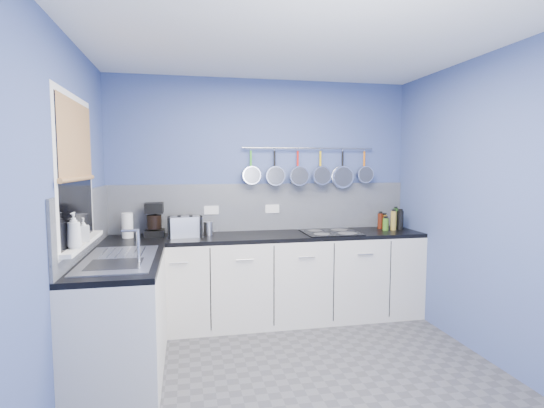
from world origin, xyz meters
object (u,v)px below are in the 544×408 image
object	(u,v)px
soap_bottle_b	(83,230)
paper_towel	(127,225)
soap_bottle_a	(74,230)
hob	(331,232)
toaster	(185,227)
canister	(208,228)
coffee_maker	(154,220)

from	to	relation	value
soap_bottle_b	paper_towel	xyz separation A→B (m)	(0.16, 1.01, -0.12)
soap_bottle_a	hob	distance (m)	2.47
soap_bottle_a	toaster	xyz separation A→B (m)	(0.71, 1.21, -0.17)
soap_bottle_a	paper_towel	size ratio (longest dim) A/B	0.99
toaster	canister	distance (m)	0.25
soap_bottle_a	coffee_maker	size ratio (longest dim) A/B	0.73
hob	coffee_maker	bearing A→B (deg)	174.48
paper_towel	hob	xyz separation A→B (m)	(2.02, -0.12, -0.11)
hob	soap_bottle_b	bearing A→B (deg)	-157.84
soap_bottle_b	hob	size ratio (longest dim) A/B	0.31
soap_bottle_b	toaster	size ratio (longest dim) A/B	0.55
coffee_maker	toaster	world-z (taller)	coffee_maker
coffee_maker	soap_bottle_a	bearing A→B (deg)	-107.49
soap_bottle_b	toaster	bearing A→B (deg)	53.55
soap_bottle_a	paper_towel	world-z (taller)	soap_bottle_a
hob	soap_bottle_a	bearing A→B (deg)	-152.43
soap_bottle_b	canister	size ratio (longest dim) A/B	1.32
soap_bottle_a	toaster	distance (m)	1.41
paper_towel	coffee_maker	xyz separation A→B (m)	(0.25, 0.05, 0.04)
soap_bottle_b	canister	world-z (taller)	soap_bottle_b
coffee_maker	toaster	size ratio (longest dim) A/B	1.06
soap_bottle_a	soap_bottle_b	xyz separation A→B (m)	(0.00, 0.25, -0.03)
paper_towel	toaster	distance (m)	0.55
toaster	hob	world-z (taller)	toaster
paper_towel	soap_bottle_a	bearing A→B (deg)	-97.42
soap_bottle_b	hob	world-z (taller)	soap_bottle_b
canister	coffee_maker	bearing A→B (deg)	178.31
soap_bottle_b	coffee_maker	world-z (taller)	coffee_maker
soap_bottle_b	toaster	world-z (taller)	soap_bottle_b
toaster	paper_towel	bearing A→B (deg)	163.86
coffee_maker	toaster	distance (m)	0.32
soap_bottle_b	canister	bearing A→B (deg)	48.03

